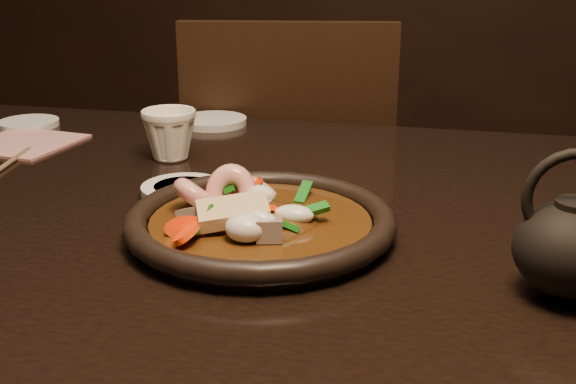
% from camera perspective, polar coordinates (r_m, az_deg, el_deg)
% --- Properties ---
extents(table, '(1.60, 0.90, 0.75)m').
position_cam_1_polar(table, '(0.99, -7.52, -4.67)').
color(table, black).
rests_on(table, floor).
extents(chair, '(0.51, 0.51, 0.93)m').
position_cam_1_polar(chair, '(1.60, 0.23, -1.42)').
color(chair, black).
rests_on(chair, floor).
extents(plate, '(0.31, 0.31, 0.03)m').
position_cam_1_polar(plate, '(0.83, -2.18, -2.48)').
color(plate, black).
rests_on(plate, table).
extents(stirfry, '(0.20, 0.21, 0.07)m').
position_cam_1_polar(stirfry, '(0.83, -2.96, -1.92)').
color(stirfry, '#391F0A').
rests_on(stirfry, plate).
extents(soy_dish, '(0.11, 0.11, 0.02)m').
position_cam_1_polar(soy_dish, '(0.97, -8.27, 0.10)').
color(soy_dish, silver).
rests_on(soy_dish, table).
extents(saucer_left, '(0.11, 0.11, 0.01)m').
position_cam_1_polar(saucer_left, '(1.40, -19.81, 5.13)').
color(saucer_left, silver).
rests_on(saucer_left, table).
extents(saucer_right, '(0.12, 0.12, 0.01)m').
position_cam_1_polar(saucer_right, '(1.34, -5.95, 5.59)').
color(saucer_right, silver).
rests_on(saucer_right, table).
extents(tea_cup, '(0.11, 0.11, 0.08)m').
position_cam_1_polar(tea_cup, '(1.12, -9.35, 4.64)').
color(tea_cup, white).
rests_on(tea_cup, table).
extents(napkin, '(0.18, 0.18, 0.00)m').
position_cam_1_polar(napkin, '(1.28, -20.18, 3.65)').
color(napkin, '#B0726C').
rests_on(napkin, table).
extents(teapot, '(0.13, 0.11, 0.14)m').
position_cam_1_polar(teapot, '(0.72, 21.52, -3.84)').
color(teapot, black).
rests_on(teapot, table).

